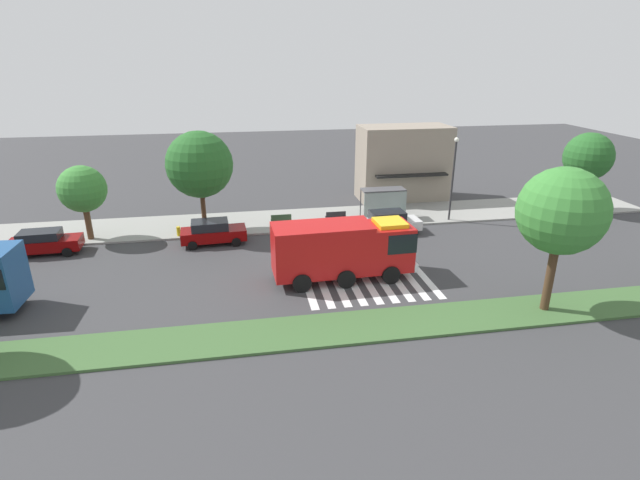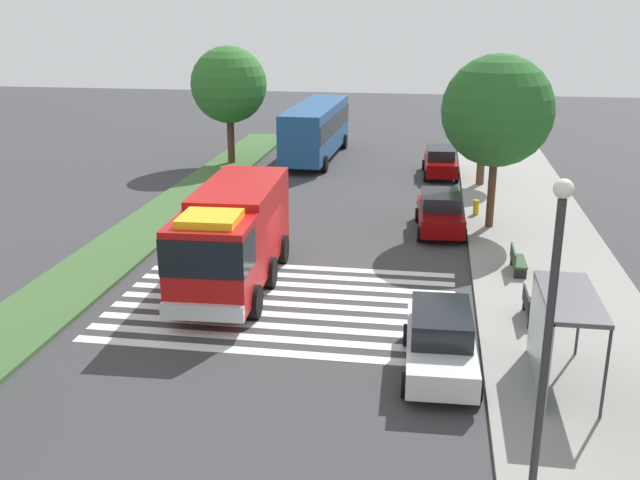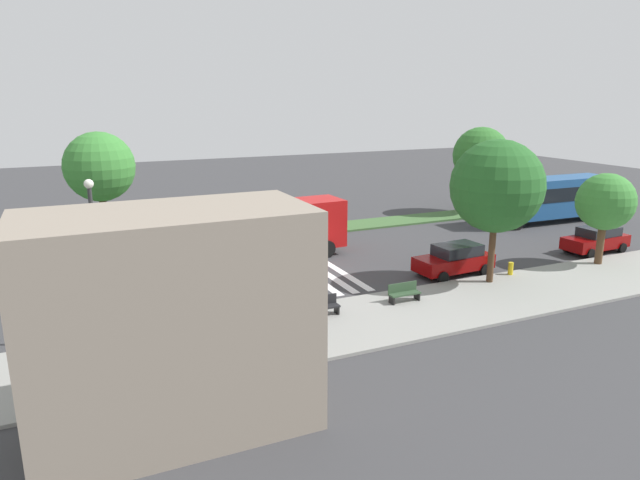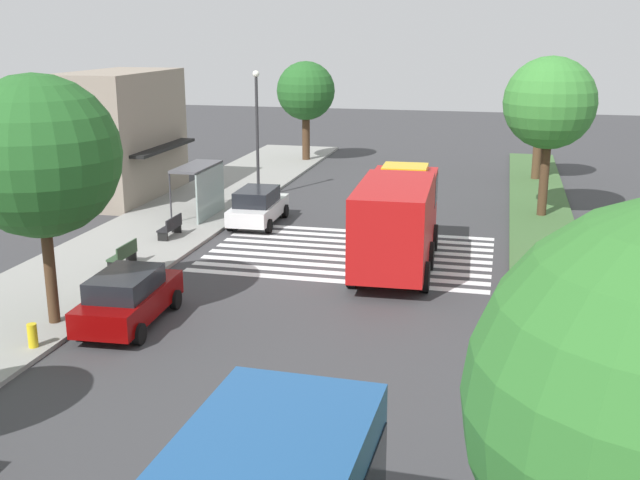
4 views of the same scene
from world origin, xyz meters
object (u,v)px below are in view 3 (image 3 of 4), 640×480
transit_bus (547,196)px  bus_stop_shelter (235,291)px  fire_truck (275,227)px  sidewalk_tree_west (497,186)px  bench_west_of_shelter (404,292)px  parked_car_east (228,292)px  bench_near_shelter (322,306)px  street_lamp (95,250)px  median_tree_west (99,167)px  fire_hydrant (511,268)px  parked_car_west (596,239)px  sidewalk_tree_far_west (606,202)px  parked_car_mid (455,259)px  median_tree_far_west (481,155)px

transit_bus → bus_stop_shelter: 30.59m
bus_stop_shelter → fire_truck: bearing=-118.3°
sidewalk_tree_west → bench_west_of_shelter: bearing=6.1°
sidewalk_tree_west → parked_car_east: bearing=-9.1°
bench_near_shelter → street_lamp: bearing=-6.4°
sidewalk_tree_west → median_tree_west: 23.74m
transit_bus → median_tree_west: median_tree_west is taller
bench_west_of_shelter → fire_hydrant: bearing=-171.7°
transit_bus → bench_west_of_shelter: size_ratio=7.00×
transit_bus → fire_hydrant: transit_bus is taller
parked_car_west → sidewalk_tree_far_west: 4.40m
street_lamp → sidewalk_tree_west: (-19.43, 0.40, 1.27)m
transit_bus → street_lamp: size_ratio=1.68×
parked_car_mid → bus_stop_shelter: bearing=8.6°
bench_near_shelter → fire_hydrant: size_ratio=2.29×
fire_hydrant → parked_car_west: bearing=-168.9°
bench_near_shelter → bus_stop_shelter: bearing=0.4°
fire_hydrant → street_lamp: bearing=0.3°
parked_car_west → bench_west_of_shelter: size_ratio=2.91×
fire_hydrant → median_tree_far_west: bearing=-123.7°
parked_car_west → parked_car_east: bearing=-2.9°
parked_car_east → street_lamp: bearing=15.9°
sidewalk_tree_far_west → median_tree_far_west: 15.68m
median_tree_far_west → sidewalk_tree_west: bearing=52.4°
street_lamp → fire_hydrant: (-21.33, -0.10, -3.54)m
fire_truck → street_lamp: bearing=38.3°
parked_car_east → parked_car_west: bearing=178.3°
sidewalk_tree_far_west → fire_hydrant: size_ratio=7.70×
bench_west_of_shelter → median_tree_far_west: median_tree_far_west is taller
parked_car_mid → sidewalk_tree_far_west: bearing=162.7°
bench_west_of_shelter → street_lamp: (13.60, -1.03, 3.44)m
sidewalk_tree_far_west → sidewalk_tree_west: bearing=0.0°
bench_west_of_shelter → fire_hydrant: bench_west_of_shelter is taller
parked_car_mid → transit_bus: size_ratio=0.42×
bench_near_shelter → parked_car_west: bearing=-172.2°
parked_car_mid → parked_car_east: size_ratio=1.01×
parked_car_west → bus_stop_shelter: (24.75, 2.86, 1.03)m
median_tree_west → parked_car_west: bearing=155.6°
street_lamp → median_tree_far_west: median_tree_far_west is taller
street_lamp → sidewalk_tree_far_west: street_lamp is taller
bus_stop_shelter → sidewalk_tree_west: size_ratio=0.46×
parked_car_mid → median_tree_west: median_tree_west is taller
fire_truck → parked_car_mid: size_ratio=1.84×
bench_west_of_shelter → sidewalk_tree_west: bearing=-173.9°
parked_car_west → bench_near_shelter: parked_car_west is taller
parked_car_mid → sidewalk_tree_far_west: sidewalk_tree_far_west is taller
bench_near_shelter → median_tree_far_west: median_tree_far_west is taller
street_lamp → sidewalk_tree_west: 19.48m
bus_stop_shelter → bench_west_of_shelter: bearing=-179.8°
bench_near_shelter → sidewalk_tree_far_west: bearing=-178.0°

